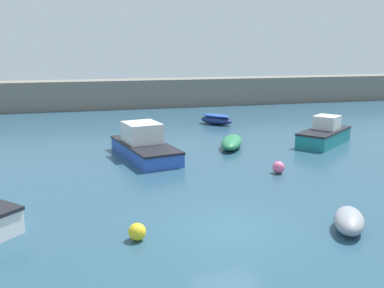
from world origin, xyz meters
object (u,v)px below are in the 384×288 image
(motorboat_grey_hull, at_px, (144,145))
(dinghy_near_pier, at_px, (349,221))
(mooring_buoy_yellow, at_px, (137,232))
(mooring_buoy_pink, at_px, (279,167))
(motorboat_with_cabin, at_px, (325,134))
(open_tender_yellow, at_px, (232,142))
(rowboat_with_red_cover, at_px, (216,119))

(motorboat_grey_hull, bearing_deg, dinghy_near_pier, 12.19)
(mooring_buoy_yellow, height_order, mooring_buoy_pink, mooring_buoy_pink)
(motorboat_with_cabin, bearing_deg, mooring_buoy_pink, 5.02)
(open_tender_yellow, distance_m, dinghy_near_pier, 12.40)
(open_tender_yellow, relative_size, dinghy_near_pier, 1.61)
(dinghy_near_pier, height_order, mooring_buoy_yellow, dinghy_near_pier)
(dinghy_near_pier, height_order, rowboat_with_red_cover, rowboat_with_red_cover)
(rowboat_with_red_cover, height_order, mooring_buoy_pink, rowboat_with_red_cover)
(dinghy_near_pier, bearing_deg, motorboat_with_cabin, 3.72)
(motorboat_grey_hull, xyz_separation_m, rowboat_with_red_cover, (7.12, 8.87, -0.28))
(rowboat_with_red_cover, distance_m, mooring_buoy_pink, 13.75)
(dinghy_near_pier, relative_size, motorboat_grey_hull, 0.37)
(open_tender_yellow, height_order, motorboat_with_cabin, motorboat_with_cabin)
(mooring_buoy_pink, bearing_deg, motorboat_grey_hull, 140.36)
(open_tender_yellow, xyz_separation_m, dinghy_near_pier, (-0.41, -12.40, -0.00))
(motorboat_with_cabin, distance_m, mooring_buoy_yellow, 17.19)
(motorboat_with_cabin, bearing_deg, motorboat_grey_hull, -35.43)
(mooring_buoy_yellow, bearing_deg, open_tender_yellow, 57.09)
(motorboat_with_cabin, relative_size, mooring_buoy_yellow, 8.56)
(dinghy_near_pier, bearing_deg, motorboat_grey_hull, 55.90)
(dinghy_near_pier, relative_size, rowboat_with_red_cover, 0.78)
(rowboat_with_red_cover, relative_size, mooring_buoy_yellow, 5.08)
(dinghy_near_pier, distance_m, rowboat_with_red_cover, 20.51)
(motorboat_grey_hull, height_order, mooring_buoy_yellow, motorboat_grey_hull)
(motorboat_with_cabin, bearing_deg, rowboat_with_red_cover, -99.86)
(dinghy_near_pier, bearing_deg, open_tender_yellow, 30.21)
(dinghy_near_pier, height_order, mooring_buoy_pink, dinghy_near_pier)
(motorboat_grey_hull, distance_m, rowboat_with_red_cover, 11.37)
(open_tender_yellow, xyz_separation_m, motorboat_grey_hull, (-5.50, -0.86, 0.33))
(mooring_buoy_yellow, distance_m, mooring_buoy_pink, 9.49)
(motorboat_grey_hull, distance_m, motorboat_with_cabin, 11.53)
(rowboat_with_red_cover, bearing_deg, mooring_buoy_yellow, -64.65)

